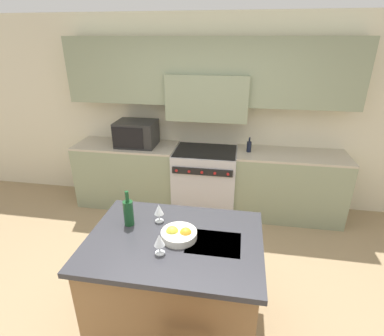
{
  "coord_description": "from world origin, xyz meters",
  "views": [
    {
      "loc": [
        0.47,
        -2.06,
        2.38
      ],
      "look_at": [
        0.0,
        0.7,
        1.16
      ],
      "focal_mm": 28.0,
      "sensor_mm": 36.0,
      "label": 1
    }
  ],
  "objects_px": {
    "fruit_bowl": "(179,234)",
    "oil_bottle_on_counter": "(249,146)",
    "range_stove": "(205,180)",
    "wine_glass_near": "(159,241)",
    "wine_bottle": "(128,212)",
    "wine_glass_far": "(159,210)",
    "microwave": "(136,134)"
  },
  "relations": [
    {
      "from": "oil_bottle_on_counter",
      "to": "wine_glass_far",
      "type": "bearing_deg",
      "value": -113.47
    },
    {
      "from": "fruit_bowl",
      "to": "wine_bottle",
      "type": "bearing_deg",
      "value": 165.42
    },
    {
      "from": "range_stove",
      "to": "wine_glass_far",
      "type": "height_order",
      "value": "wine_glass_far"
    },
    {
      "from": "microwave",
      "to": "wine_bottle",
      "type": "height_order",
      "value": "microwave"
    },
    {
      "from": "range_stove",
      "to": "wine_glass_near",
      "type": "relative_size",
      "value": 5.61
    },
    {
      "from": "microwave",
      "to": "wine_bottle",
      "type": "relative_size",
      "value": 1.76
    },
    {
      "from": "wine_glass_far",
      "to": "oil_bottle_on_counter",
      "type": "bearing_deg",
      "value": 66.53
    },
    {
      "from": "microwave",
      "to": "range_stove",
      "type": "bearing_deg",
      "value": -1.07
    },
    {
      "from": "wine_bottle",
      "to": "wine_glass_near",
      "type": "relative_size",
      "value": 1.9
    },
    {
      "from": "wine_glass_near",
      "to": "fruit_bowl",
      "type": "bearing_deg",
      "value": 63.77
    },
    {
      "from": "range_stove",
      "to": "fruit_bowl",
      "type": "xyz_separation_m",
      "value": [
        0.04,
        -1.98,
        0.47
      ]
    },
    {
      "from": "microwave",
      "to": "oil_bottle_on_counter",
      "type": "xyz_separation_m",
      "value": [
        1.59,
        -0.0,
        -0.1
      ]
    },
    {
      "from": "range_stove",
      "to": "microwave",
      "type": "relative_size",
      "value": 1.67
    },
    {
      "from": "wine_bottle",
      "to": "wine_glass_far",
      "type": "relative_size",
      "value": 1.9
    },
    {
      "from": "range_stove",
      "to": "wine_glass_far",
      "type": "xyz_separation_m",
      "value": [
        -0.18,
        -1.77,
        0.55
      ]
    },
    {
      "from": "wine_bottle",
      "to": "microwave",
      "type": "bearing_deg",
      "value": 107.13
    },
    {
      "from": "wine_glass_far",
      "to": "oil_bottle_on_counter",
      "type": "xyz_separation_m",
      "value": [
        0.78,
        1.79,
        0.0
      ]
    },
    {
      "from": "range_stove",
      "to": "microwave",
      "type": "height_order",
      "value": "microwave"
    },
    {
      "from": "microwave",
      "to": "wine_glass_near",
      "type": "distance_m",
      "value": 2.39
    },
    {
      "from": "fruit_bowl",
      "to": "oil_bottle_on_counter",
      "type": "bearing_deg",
      "value": 74.37
    },
    {
      "from": "microwave",
      "to": "wine_glass_far",
      "type": "height_order",
      "value": "microwave"
    },
    {
      "from": "wine_bottle",
      "to": "fruit_bowl",
      "type": "relative_size",
      "value": 1.1
    },
    {
      "from": "wine_glass_near",
      "to": "oil_bottle_on_counter",
      "type": "distance_m",
      "value": 2.29
    },
    {
      "from": "wine_glass_near",
      "to": "wine_glass_far",
      "type": "relative_size",
      "value": 1.0
    },
    {
      "from": "wine_bottle",
      "to": "fruit_bowl",
      "type": "height_order",
      "value": "wine_bottle"
    },
    {
      "from": "range_stove",
      "to": "microwave",
      "type": "bearing_deg",
      "value": 178.93
    },
    {
      "from": "range_stove",
      "to": "wine_bottle",
      "type": "relative_size",
      "value": 2.95
    },
    {
      "from": "wine_glass_far",
      "to": "wine_glass_near",
      "type": "bearing_deg",
      "value": -74.1
    },
    {
      "from": "wine_glass_near",
      "to": "oil_bottle_on_counter",
      "type": "relative_size",
      "value": 0.82
    },
    {
      "from": "range_stove",
      "to": "wine_glass_far",
      "type": "relative_size",
      "value": 5.61
    },
    {
      "from": "wine_bottle",
      "to": "wine_glass_far",
      "type": "distance_m",
      "value": 0.26
    },
    {
      "from": "wine_bottle",
      "to": "wine_glass_near",
      "type": "height_order",
      "value": "wine_bottle"
    }
  ]
}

